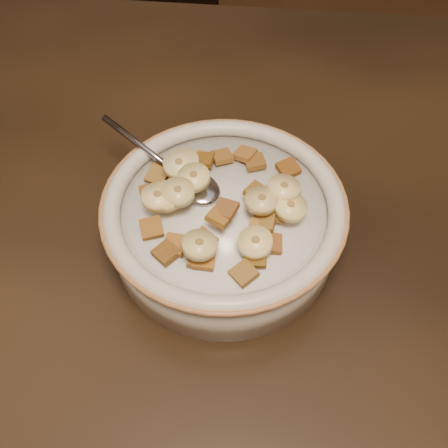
# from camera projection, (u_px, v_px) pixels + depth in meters

# --- Properties ---
(floor) EXTENTS (4.00, 4.50, 0.10)m
(floor) POSITION_uv_depth(u_px,v_px,m) (142.00, 419.00, 1.19)
(floor) COLOR #422816
(floor) RESTS_ON ground
(table) EXTENTS (1.40, 0.90, 0.04)m
(table) POSITION_uv_depth(u_px,v_px,m) (53.00, 223.00, 0.57)
(table) COLOR #312013
(table) RESTS_ON floor
(chair) EXTENTS (0.49, 0.49, 0.87)m
(chair) POSITION_uv_depth(u_px,v_px,m) (135.00, 61.00, 1.25)
(chair) COLOR black
(chair) RESTS_ON floor
(cereal_bowl) EXTENTS (0.23, 0.23, 0.06)m
(cereal_bowl) POSITION_uv_depth(u_px,v_px,m) (224.00, 225.00, 0.51)
(cereal_bowl) COLOR #B1ABA4
(cereal_bowl) RESTS_ON table
(milk) EXTENTS (0.19, 0.19, 0.00)m
(milk) POSITION_uv_depth(u_px,v_px,m) (224.00, 209.00, 0.49)
(milk) COLOR silver
(milk) RESTS_ON cereal_bowl
(spoon) EXTENTS (0.07, 0.06, 0.01)m
(spoon) POSITION_uv_depth(u_px,v_px,m) (196.00, 188.00, 0.50)
(spoon) COLOR gray
(spoon) RESTS_ON cereal_bowl
(cereal_square_0) EXTENTS (0.03, 0.03, 0.01)m
(cereal_square_0) POSITION_uv_depth(u_px,v_px,m) (175.00, 188.00, 0.48)
(cereal_square_0) COLOR #9A6334
(cereal_square_0) RESTS_ON milk
(cereal_square_1) EXTENTS (0.02, 0.02, 0.01)m
(cereal_square_1) POSITION_uv_depth(u_px,v_px,m) (164.00, 169.00, 0.51)
(cereal_square_1) COLOR brown
(cereal_square_1) RESTS_ON milk
(cereal_square_2) EXTENTS (0.02, 0.02, 0.01)m
(cereal_square_2) POSITION_uv_depth(u_px,v_px,m) (255.00, 257.00, 0.44)
(cereal_square_2) COLOR brown
(cereal_square_2) RESTS_ON milk
(cereal_square_3) EXTENTS (0.02, 0.02, 0.01)m
(cereal_square_3) POSITION_uv_depth(u_px,v_px,m) (175.00, 244.00, 0.45)
(cereal_square_3) COLOR #9B5121
(cereal_square_3) RESTS_ON milk
(cereal_square_4) EXTENTS (0.03, 0.03, 0.01)m
(cereal_square_4) POSITION_uv_depth(u_px,v_px,m) (202.00, 159.00, 0.52)
(cereal_square_4) COLOR brown
(cereal_square_4) RESTS_ON milk
(cereal_square_5) EXTENTS (0.03, 0.03, 0.01)m
(cereal_square_5) POSITION_uv_depth(u_px,v_px,m) (151.00, 193.00, 0.49)
(cereal_square_5) COLOR brown
(cereal_square_5) RESTS_ON milk
(cereal_square_6) EXTENTS (0.02, 0.02, 0.01)m
(cereal_square_6) POSITION_uv_depth(u_px,v_px,m) (259.00, 229.00, 0.46)
(cereal_square_6) COLOR #9D6035
(cereal_square_6) RESTS_ON milk
(cereal_square_7) EXTENTS (0.02, 0.02, 0.01)m
(cereal_square_7) POSITION_uv_depth(u_px,v_px,m) (204.00, 160.00, 0.52)
(cereal_square_7) COLOR brown
(cereal_square_7) RESTS_ON milk
(cereal_square_8) EXTENTS (0.03, 0.03, 0.01)m
(cereal_square_8) POSITION_uv_depth(u_px,v_px,m) (288.00, 168.00, 0.51)
(cereal_square_8) COLOR brown
(cereal_square_8) RESTS_ON milk
(cereal_square_9) EXTENTS (0.03, 0.03, 0.01)m
(cereal_square_9) POSITION_uv_depth(u_px,v_px,m) (219.00, 217.00, 0.46)
(cereal_square_9) COLOR brown
(cereal_square_9) RESTS_ON milk
(cereal_square_10) EXTENTS (0.02, 0.02, 0.01)m
(cereal_square_10) POSITION_uv_depth(u_px,v_px,m) (271.00, 243.00, 0.45)
(cereal_square_10) COLOR brown
(cereal_square_10) RESTS_ON milk
(cereal_square_11) EXTENTS (0.02, 0.02, 0.01)m
(cereal_square_11) POSITION_uv_depth(u_px,v_px,m) (276.00, 213.00, 0.47)
(cereal_square_11) COLOR olive
(cereal_square_11) RESTS_ON milk
(cereal_square_12) EXTENTS (0.03, 0.03, 0.01)m
(cereal_square_12) POSITION_uv_depth(u_px,v_px,m) (245.00, 154.00, 0.52)
(cereal_square_12) COLOR brown
(cereal_square_12) RESTS_ON milk
(cereal_square_13) EXTENTS (0.03, 0.03, 0.01)m
(cereal_square_13) POSITION_uv_depth(u_px,v_px,m) (255.00, 162.00, 0.52)
(cereal_square_13) COLOR brown
(cereal_square_13) RESTS_ON milk
(cereal_square_14) EXTENTS (0.02, 0.02, 0.01)m
(cereal_square_14) POSITION_uv_depth(u_px,v_px,m) (264.00, 221.00, 0.46)
(cereal_square_14) COLOR brown
(cereal_square_14) RESTS_ON milk
(cereal_square_15) EXTENTS (0.02, 0.02, 0.01)m
(cereal_square_15) POSITION_uv_depth(u_px,v_px,m) (204.00, 258.00, 0.44)
(cereal_square_15) COLOR #946218
(cereal_square_15) RESTS_ON milk
(cereal_square_16) EXTENTS (0.02, 0.02, 0.01)m
(cereal_square_16) POSITION_uv_depth(u_px,v_px,m) (199.00, 257.00, 0.44)
(cereal_square_16) COLOR brown
(cereal_square_16) RESTS_ON milk
(cereal_square_17) EXTENTS (0.03, 0.03, 0.01)m
(cereal_square_17) POSITION_uv_depth(u_px,v_px,m) (226.00, 209.00, 0.46)
(cereal_square_17) COLOR brown
(cereal_square_17) RESTS_ON milk
(cereal_square_18) EXTENTS (0.03, 0.03, 0.01)m
(cereal_square_18) POSITION_uv_depth(u_px,v_px,m) (266.00, 196.00, 0.48)
(cereal_square_18) COLOR brown
(cereal_square_18) RESTS_ON milk
(cereal_square_19) EXTENTS (0.03, 0.03, 0.01)m
(cereal_square_19) POSITION_uv_depth(u_px,v_px,m) (166.00, 252.00, 0.45)
(cereal_square_19) COLOR brown
(cereal_square_19) RESTS_ON milk
(cereal_square_20) EXTENTS (0.03, 0.03, 0.01)m
(cereal_square_20) POSITION_uv_depth(u_px,v_px,m) (257.00, 192.00, 0.48)
(cereal_square_20) COLOR #875C16
(cereal_square_20) RESTS_ON milk
(cereal_square_21) EXTENTS (0.03, 0.03, 0.01)m
(cereal_square_21) POSITION_uv_depth(u_px,v_px,m) (203.00, 241.00, 0.45)
(cereal_square_21) COLOR brown
(cereal_square_21) RESTS_ON milk
(cereal_square_22) EXTENTS (0.03, 0.03, 0.01)m
(cereal_square_22) POSITION_uv_depth(u_px,v_px,m) (157.00, 176.00, 0.50)
(cereal_square_22) COLOR brown
(cereal_square_22) RESTS_ON milk
(cereal_square_23) EXTENTS (0.03, 0.03, 0.01)m
(cereal_square_23) POSITION_uv_depth(u_px,v_px,m) (244.00, 273.00, 0.44)
(cereal_square_23) COLOR brown
(cereal_square_23) RESTS_ON milk
(cereal_square_24) EXTENTS (0.03, 0.03, 0.01)m
(cereal_square_24) POSITION_uv_depth(u_px,v_px,m) (222.00, 156.00, 0.52)
(cereal_square_24) COLOR brown
(cereal_square_24) RESTS_ON milk
(cereal_square_25) EXTENTS (0.03, 0.03, 0.01)m
(cereal_square_25) POSITION_uv_depth(u_px,v_px,m) (151.00, 228.00, 0.46)
(cereal_square_25) COLOR brown
(cereal_square_25) RESTS_ON milk
(banana_slice_0) EXTENTS (0.04, 0.03, 0.01)m
(banana_slice_0) POSITION_uv_depth(u_px,v_px,m) (194.00, 178.00, 0.48)
(banana_slice_0) COLOR beige
(banana_slice_0) RESTS_ON milk
(banana_slice_1) EXTENTS (0.04, 0.04, 0.02)m
(banana_slice_1) POSITION_uv_depth(u_px,v_px,m) (290.00, 207.00, 0.46)
(banana_slice_1) COLOR #DCCF7C
(banana_slice_1) RESTS_ON milk
(banana_slice_2) EXTENTS (0.04, 0.04, 0.01)m
(banana_slice_2) POSITION_uv_depth(u_px,v_px,m) (158.00, 197.00, 0.46)
(banana_slice_2) COLOR #F6E9A4
(banana_slice_2) RESTS_ON milk
(banana_slice_3) EXTENTS (0.04, 0.04, 0.01)m
(banana_slice_3) POSITION_uv_depth(u_px,v_px,m) (262.00, 201.00, 0.46)
(banana_slice_3) COLOR #DCC080
(banana_slice_3) RESTS_ON milk
(banana_slice_4) EXTENTS (0.04, 0.04, 0.01)m
(banana_slice_4) POSITION_uv_depth(u_px,v_px,m) (166.00, 196.00, 0.47)
(banana_slice_4) COLOR #F3DC86
(banana_slice_4) RESTS_ON milk
(banana_slice_5) EXTENTS (0.04, 0.04, 0.01)m
(banana_slice_5) POSITION_uv_depth(u_px,v_px,m) (179.00, 165.00, 0.49)
(banana_slice_5) COLOR #FFE8A7
(banana_slice_5) RESTS_ON milk
(banana_slice_6) EXTENTS (0.03, 0.03, 0.01)m
(banana_slice_6) POSITION_uv_depth(u_px,v_px,m) (160.00, 197.00, 0.47)
(banana_slice_6) COLOR #EBD280
(banana_slice_6) RESTS_ON milk
(banana_slice_7) EXTENTS (0.03, 0.03, 0.01)m
(banana_slice_7) POSITION_uv_depth(u_px,v_px,m) (178.00, 192.00, 0.46)
(banana_slice_7) COLOR #E5C679
(banana_slice_7) RESTS_ON milk
(banana_slice_8) EXTENTS (0.04, 0.04, 0.01)m
(banana_slice_8) POSITION_uv_depth(u_px,v_px,m) (284.00, 188.00, 0.47)
(banana_slice_8) COLOR #E3CC7D
(banana_slice_8) RESTS_ON milk
(banana_slice_9) EXTENTS (0.03, 0.03, 0.01)m
(banana_slice_9) POSITION_uv_depth(u_px,v_px,m) (255.00, 243.00, 0.44)
(banana_slice_9) COLOR #F8EA8C
(banana_slice_9) RESTS_ON milk
(banana_slice_10) EXTENTS (0.04, 0.04, 0.01)m
(banana_slice_10) POSITION_uv_depth(u_px,v_px,m) (183.00, 162.00, 0.49)
(banana_slice_10) COLOR #E2CA7D
(banana_slice_10) RESTS_ON milk
(banana_slice_11) EXTENTS (0.04, 0.04, 0.02)m
(banana_slice_11) POSITION_uv_depth(u_px,v_px,m) (200.00, 245.00, 0.43)
(banana_slice_11) COLOR #DDD077
(banana_slice_11) RESTS_ON milk
(banana_slice_12) EXTENTS (0.04, 0.04, 0.01)m
(banana_slice_12) POSITION_uv_depth(u_px,v_px,m) (285.00, 195.00, 0.47)
(banana_slice_12) COLOR #ECCC86
(banana_slice_12) RESTS_ON milk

